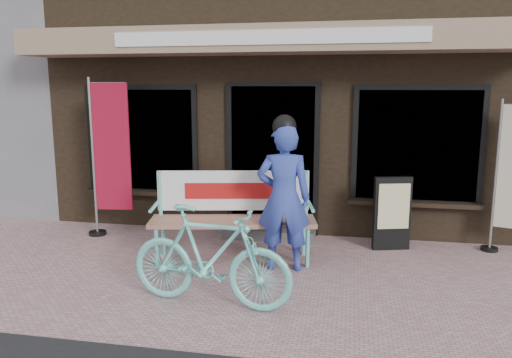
% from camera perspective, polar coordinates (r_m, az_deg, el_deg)
% --- Properties ---
extents(ground, '(70.00, 70.00, 0.00)m').
position_cam_1_polar(ground, '(5.63, -1.41, -11.87)').
color(ground, '#B78B8F').
rests_on(ground, ground).
extents(storefront, '(7.00, 6.77, 6.00)m').
position_cam_1_polar(storefront, '(10.15, 4.70, 15.27)').
color(storefront, black).
rests_on(storefront, ground).
extents(bench, '(2.09, 0.90, 1.10)m').
position_cam_1_polar(bench, '(6.24, -2.65, -3.38)').
color(bench, '#6ED8CF').
rests_on(bench, ground).
extents(person, '(0.67, 0.48, 1.83)m').
position_cam_1_polar(person, '(5.82, 3.18, -1.83)').
color(person, '#3043A5').
rests_on(person, ground).
extents(bicycle, '(1.72, 0.67, 1.01)m').
position_cam_1_polar(bicycle, '(4.96, -5.27, -8.82)').
color(bicycle, '#6ED8CF').
rests_on(bicycle, ground).
extents(nobori_red, '(0.68, 0.28, 2.28)m').
position_cam_1_polar(nobori_red, '(7.42, -16.46, 2.58)').
color(nobori_red, gray).
rests_on(nobori_red, ground).
extents(menu_stand, '(0.50, 0.23, 0.99)m').
position_cam_1_polar(menu_stand, '(6.84, 15.29, -3.73)').
color(menu_stand, black).
rests_on(menu_stand, ground).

